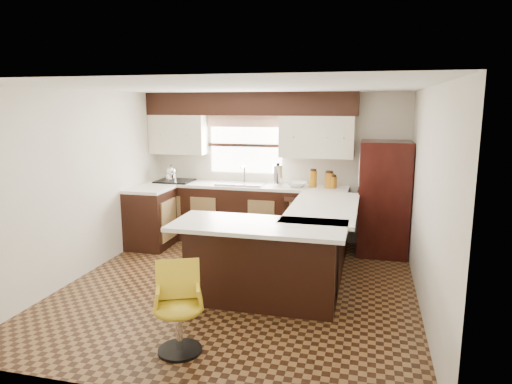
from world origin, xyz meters
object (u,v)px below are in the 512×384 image
(peninsula_return, at_px, (262,265))
(refrigerator, at_px, (384,198))
(peninsula_long, at_px, (319,243))
(bar_chair, at_px, (179,310))

(peninsula_return, distance_m, refrigerator, 2.56)
(peninsula_long, xyz_separation_m, bar_chair, (-1.01, -2.18, -0.04))
(bar_chair, bearing_deg, peninsula_long, 41.82)
(peninsula_long, height_order, peninsula_return, same)
(peninsula_long, xyz_separation_m, refrigerator, (0.82, 1.17, 0.40))
(peninsula_long, xyz_separation_m, peninsula_return, (-0.53, -0.97, 0.00))
(peninsula_long, bearing_deg, bar_chair, -114.80)
(peninsula_long, relative_size, refrigerator, 1.15)
(peninsula_return, bearing_deg, peninsula_long, 61.70)
(peninsula_return, relative_size, refrigerator, 0.98)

